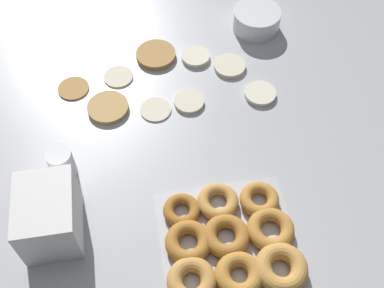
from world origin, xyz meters
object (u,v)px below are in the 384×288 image
Objects in this scene: pancake_4 at (260,94)px; container_stack at (49,216)px; donut_tray at (232,242)px; paper_cup at (62,163)px; pancake_1 at (189,102)px; pancake_3 at (196,57)px; pancake_8 at (156,109)px; batter_bowl at (256,20)px; pancake_5 at (108,108)px; pancake_7 at (73,88)px; pancake_0 at (118,76)px; pancake_6 at (156,55)px; pancake_2 at (230,66)px.

container_stack is at bearing -150.09° from pancake_4.
paper_cup is at bearing 145.04° from donut_tray.
pancake_1 is 0.27× the size of donut_tray.
pancake_1 is 0.51× the size of container_stack.
pancake_3 reaches higher than pancake_8.
pancake_3 is 0.51m from paper_cup.
batter_bowl is at bearing 44.18° from container_stack.
pancake_5 is 1.36× the size of paper_cup.
pancake_4 reaches higher than pancake_7.
pancake_1 is 0.94× the size of pancake_4.
container_stack is (-0.17, -0.45, 0.06)m from pancake_0.
pancake_1 is 0.48m from container_stack.
container_stack is (-0.40, -0.49, 0.06)m from pancake_3.
pancake_1 is 0.32m from pancake_7.
pancake_1 is at bearing -18.25° from pancake_7.
pancake_3 is 0.95× the size of pancake_4.
batter_bowl is 0.73m from paper_cup.
pancake_1 is 0.57× the size of batter_bowl.
pancake_3 and pancake_5 have the same top height.
pancake_1 is at bearing 27.05° from paper_cup.
pancake_6 reaches higher than pancake_0.
pancake_8 is (0.13, -0.02, -0.00)m from pancake_5.
pancake_2 is at bearing 78.60° from donut_tray.
pancake_5 is 1.28× the size of pancake_7.
pancake_1 is at bearing 6.23° from pancake_8.
pancake_6 is 0.81× the size of batter_bowl.
pancake_4 is 0.41m from pancake_5.
paper_cup reaches higher than pancake_3.
paper_cup is (-0.36, 0.25, 0.02)m from donut_tray.
pancake_4 is at bearing -2.28° from pancake_5.
pancake_8 is 0.59× the size of batter_bowl.
pancake_3 is 0.72× the size of pancake_6.
pancake_6 is at bearing 60.64° from container_stack.
container_stack is 0.15m from paper_cup.
pancake_7 is at bearing 161.75° from pancake_1.
pancake_8 is (-0.09, -0.01, -0.00)m from pancake_1.
paper_cup is (-0.03, -0.27, 0.04)m from pancake_7.
pancake_6 is 1.34× the size of pancake_7.
pancake_6 reaches higher than pancake_4.
pancake_5 is (-0.35, -0.10, 0.00)m from pancake_2.
paper_cup is at bearing 81.90° from container_stack.
pancake_2 is at bearing -2.27° from pancake_0.
donut_tray reaches higher than pancake_0.
pancake_6 is at bearing 143.79° from pancake_4.
pancake_3 is 0.36m from pancake_7.
pancake_8 is at bearing -96.98° from pancake_6.
pancake_8 is (-0.29, -0.01, -0.00)m from pancake_4.
pancake_5 reaches higher than pancake_7.
pancake_0 is 0.23m from pancake_3.
paper_cup reaches higher than batter_bowl.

